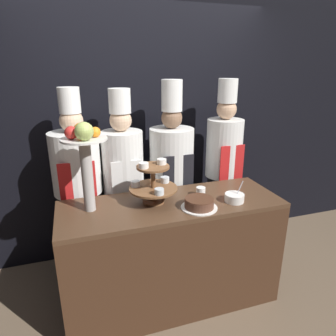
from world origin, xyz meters
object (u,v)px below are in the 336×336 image
tiered_stand (153,183)px  chef_left (78,183)px  cake_round (199,203)px  fruit_pedestal (85,151)px  cup_white (201,192)px  chef_center_left (124,177)px  chef_center_right (172,172)px  serving_bowl_near (234,198)px  chef_right (223,163)px

tiered_stand → chef_left: size_ratio=0.21×
tiered_stand → cake_round: size_ratio=1.37×
cake_round → fruit_pedestal: bearing=165.1°
tiered_stand → cake_round: bearing=-34.5°
tiered_stand → cup_white: tiered_stand is taller
chef_left → chef_center_left: (0.40, -0.00, 0.00)m
fruit_pedestal → chef_center_left: chef_center_left is taller
fruit_pedestal → cup_white: size_ratio=8.92×
cake_round → chef_center_left: chef_center_left is taller
tiered_stand → chef_center_left: (-0.15, 0.50, -0.12)m
chef_center_right → chef_left: bearing=-180.0°
tiered_stand → chef_left: chef_left is taller
chef_left → chef_center_right: bearing=0.0°
fruit_pedestal → cake_round: size_ratio=2.43×
cake_round → chef_left: 1.10m
fruit_pedestal → serving_bowl_near: fruit_pedestal is taller
chef_left → chef_center_right: chef_center_right is taller
chef_center_left → chef_right: bearing=0.0°
cup_white → chef_center_left: (-0.55, 0.50, 0.01)m
tiered_stand → cup_white: (0.40, -0.00, -0.12)m
fruit_pedestal → chef_left: chef_left is taller
chef_center_left → cup_white: bearing=-42.6°
cake_round → cup_white: size_ratio=3.67×
cup_white → serving_bowl_near: bearing=-41.6°
cake_round → cup_white: 0.23m
cake_round → chef_center_left: 0.83m
tiered_stand → chef_right: 1.00m
serving_bowl_near → cup_white: bearing=138.4°
chef_right → chef_left: bearing=-180.0°
chef_right → cake_round: bearing=-128.9°
chef_left → serving_bowl_near: bearing=-30.7°
fruit_pedestal → chef_center_right: size_ratio=0.36×
chef_left → chef_center_right: (0.86, 0.00, 0.00)m
fruit_pedestal → chef_right: (1.35, 0.50, -0.37)m
chef_center_left → chef_center_right: size_ratio=0.96×
cake_round → serving_bowl_near: 0.31m
cake_round → cup_white: (0.10, 0.20, -0.00)m
fruit_pedestal → serving_bowl_near: bearing=-9.8°
cup_white → chef_center_left: chef_center_left is taller
serving_bowl_near → chef_center_left: size_ratio=0.09×
cake_round → tiered_stand: bearing=145.5°
serving_bowl_near → chef_center_left: (-0.75, 0.68, 0.01)m
chef_center_right → chef_right: size_ratio=1.00×
cake_round → chef_right: bearing=51.1°
serving_bowl_near → chef_right: chef_right is taller
tiered_stand → serving_bowl_near: (0.60, -0.18, -0.13)m
chef_left → chef_center_right: 0.86m
fruit_pedestal → serving_bowl_near: (1.09, -0.19, -0.42)m
cup_white → serving_bowl_near: 0.27m
fruit_pedestal → chef_center_right: chef_center_right is taller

